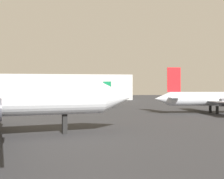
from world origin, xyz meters
The scene contains 3 objects.
airplane_on_taxiway centered at (29.24, 45.14, 3.06)m, with size 27.01×25.10×9.60m.
airplane_distant centered at (-0.54, 69.17, 2.61)m, with size 24.60×21.69×7.35m.
terminal_building centered at (-12.96, 138.46, 6.61)m, with size 79.40×19.07×13.22m, color #B7B7B2.
Camera 1 is at (1.42, -8.53, 4.69)m, focal length 43.14 mm.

